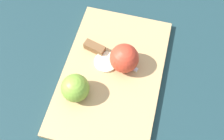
% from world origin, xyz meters
% --- Properties ---
extents(ground_plane, '(4.00, 4.00, 0.00)m').
position_xyz_m(ground_plane, '(0.00, 0.00, 0.00)').
color(ground_plane, '#193338').
extents(cutting_board, '(0.45, 0.31, 0.02)m').
position_xyz_m(cutting_board, '(0.00, 0.00, 0.01)').
color(cutting_board, tan).
rests_on(cutting_board, ground_plane).
extents(apple_half_left, '(0.07, 0.07, 0.07)m').
position_xyz_m(apple_half_left, '(-0.09, 0.07, 0.05)').
color(apple_half_left, olive).
rests_on(apple_half_left, cutting_board).
extents(apple_half_right, '(0.08, 0.08, 0.08)m').
position_xyz_m(apple_half_right, '(0.04, -0.02, 0.06)').
color(apple_half_right, red).
rests_on(apple_half_right, cutting_board).
extents(knife, '(0.04, 0.17, 0.02)m').
position_xyz_m(knife, '(0.05, 0.06, 0.03)').
color(knife, silver).
rests_on(knife, cutting_board).
extents(apple_slice, '(0.07, 0.07, 0.01)m').
position_xyz_m(apple_slice, '(0.03, 0.03, 0.02)').
color(apple_slice, beige).
rests_on(apple_slice, cutting_board).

